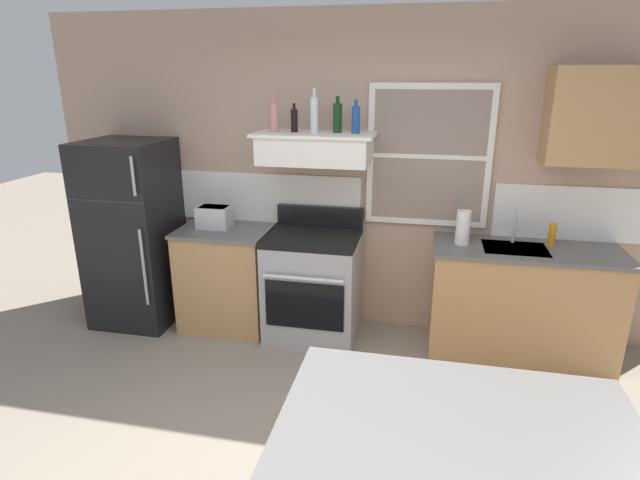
{
  "coord_description": "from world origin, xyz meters",
  "views": [
    {
      "loc": [
        0.64,
        -2.06,
        2.2
      ],
      "look_at": [
        -0.05,
        1.2,
        1.1
      ],
      "focal_mm": 28.53,
      "sensor_mm": 36.0,
      "label": 1
    }
  ],
  "objects_px": {
    "dish_soap_bottle": "(552,235)",
    "bottle_rose_pink": "(274,117)",
    "bottle_clear_tall": "(314,114)",
    "bottle_dark_green_wine": "(337,117)",
    "paper_towel_roll": "(463,227)",
    "toaster": "(214,217)",
    "bottle_balsamic_dark": "(294,120)",
    "bottle_blue_liqueur": "(356,119)",
    "refrigerator": "(133,234)",
    "stove_range": "(313,285)"
  },
  "relations": [
    {
      "from": "bottle_rose_pink",
      "to": "dish_soap_bottle",
      "type": "height_order",
      "value": "bottle_rose_pink"
    },
    {
      "from": "paper_towel_roll",
      "to": "bottle_rose_pink",
      "type": "bearing_deg",
      "value": 178.3
    },
    {
      "from": "stove_range",
      "to": "bottle_blue_liqueur",
      "type": "distance_m",
      "value": 1.43
    },
    {
      "from": "stove_range",
      "to": "bottle_balsamic_dark",
      "type": "xyz_separation_m",
      "value": [
        -0.17,
        0.09,
        1.37
      ]
    },
    {
      "from": "bottle_dark_green_wine",
      "to": "bottle_blue_liqueur",
      "type": "distance_m",
      "value": 0.15
    },
    {
      "from": "bottle_rose_pink",
      "to": "bottle_dark_green_wine",
      "type": "xyz_separation_m",
      "value": [
        0.51,
        0.05,
        0.0
      ]
    },
    {
      "from": "stove_range",
      "to": "bottle_blue_liqueur",
      "type": "relative_size",
      "value": 4.23
    },
    {
      "from": "bottle_clear_tall",
      "to": "dish_soap_bottle",
      "type": "xyz_separation_m",
      "value": [
        1.88,
        0.06,
        -0.89
      ]
    },
    {
      "from": "bottle_clear_tall",
      "to": "dish_soap_bottle",
      "type": "bearing_deg",
      "value": 1.84
    },
    {
      "from": "bottle_balsamic_dark",
      "to": "bottle_blue_liqueur",
      "type": "distance_m",
      "value": 0.49
    },
    {
      "from": "dish_soap_bottle",
      "to": "bottle_rose_pink",
      "type": "bearing_deg",
      "value": -178.59
    },
    {
      "from": "bottle_dark_green_wine",
      "to": "paper_towel_roll",
      "type": "height_order",
      "value": "bottle_dark_green_wine"
    },
    {
      "from": "refrigerator",
      "to": "bottle_rose_pink",
      "type": "xyz_separation_m",
      "value": [
        1.32,
        0.11,
        1.04
      ]
    },
    {
      "from": "bottle_balsamic_dark",
      "to": "bottle_dark_green_wine",
      "type": "xyz_separation_m",
      "value": [
        0.34,
        0.04,
        0.02
      ]
    },
    {
      "from": "bottle_balsamic_dark",
      "to": "bottle_dark_green_wine",
      "type": "distance_m",
      "value": 0.35
    },
    {
      "from": "stove_range",
      "to": "bottle_clear_tall",
      "type": "distance_m",
      "value": 1.43
    },
    {
      "from": "dish_soap_bottle",
      "to": "bottle_balsamic_dark",
      "type": "bearing_deg",
      "value": -178.78
    },
    {
      "from": "bottle_blue_liqueur",
      "to": "paper_towel_roll",
      "type": "bearing_deg",
      "value": -4.08
    },
    {
      "from": "bottle_balsamic_dark",
      "to": "bottle_dark_green_wine",
      "type": "bearing_deg",
      "value": 6.21
    },
    {
      "from": "bottle_rose_pink",
      "to": "bottle_dark_green_wine",
      "type": "relative_size",
      "value": 1.0
    },
    {
      "from": "toaster",
      "to": "bottle_dark_green_wine",
      "type": "bearing_deg",
      "value": 4.3
    },
    {
      "from": "paper_towel_roll",
      "to": "dish_soap_bottle",
      "type": "bearing_deg",
      "value": 8.36
    },
    {
      "from": "dish_soap_bottle",
      "to": "paper_towel_roll",
      "type": "bearing_deg",
      "value": -171.64
    },
    {
      "from": "bottle_balsamic_dark",
      "to": "bottle_blue_liqueur",
      "type": "xyz_separation_m",
      "value": [
        0.49,
        0.01,
        0.01
      ]
    },
    {
      "from": "bottle_blue_liqueur",
      "to": "dish_soap_bottle",
      "type": "relative_size",
      "value": 1.43
    },
    {
      "from": "refrigerator",
      "to": "dish_soap_bottle",
      "type": "bearing_deg",
      "value": 2.6
    },
    {
      "from": "stove_range",
      "to": "paper_towel_roll",
      "type": "distance_m",
      "value": 1.33
    },
    {
      "from": "toaster",
      "to": "stove_range",
      "type": "height_order",
      "value": "toaster"
    },
    {
      "from": "stove_range",
      "to": "bottle_dark_green_wine",
      "type": "relative_size",
      "value": 3.87
    },
    {
      "from": "toaster",
      "to": "paper_towel_roll",
      "type": "distance_m",
      "value": 2.09
    },
    {
      "from": "toaster",
      "to": "stove_range",
      "type": "xyz_separation_m",
      "value": [
        0.89,
        -0.05,
        -0.54
      ]
    },
    {
      "from": "toaster",
      "to": "bottle_balsamic_dark",
      "type": "bearing_deg",
      "value": 3.39
    },
    {
      "from": "stove_range",
      "to": "bottle_clear_tall",
      "type": "xyz_separation_m",
      "value": [
        -0.0,
        0.08,
        1.42
      ]
    },
    {
      "from": "stove_range",
      "to": "bottle_rose_pink",
      "type": "bearing_deg",
      "value": 165.98
    },
    {
      "from": "toaster",
      "to": "paper_towel_roll",
      "type": "bearing_deg",
      "value": -0.38
    },
    {
      "from": "bottle_clear_tall",
      "to": "stove_range",
      "type": "bearing_deg",
      "value": -88.99
    },
    {
      "from": "bottle_clear_tall",
      "to": "bottle_dark_green_wine",
      "type": "distance_m",
      "value": 0.18
    },
    {
      "from": "stove_range",
      "to": "dish_soap_bottle",
      "type": "relative_size",
      "value": 6.06
    },
    {
      "from": "bottle_rose_pink",
      "to": "bottle_dark_green_wine",
      "type": "distance_m",
      "value": 0.51
    },
    {
      "from": "refrigerator",
      "to": "toaster",
      "type": "relative_size",
      "value": 5.57
    },
    {
      "from": "bottle_blue_liqueur",
      "to": "dish_soap_bottle",
      "type": "distance_m",
      "value": 1.77
    },
    {
      "from": "toaster",
      "to": "bottle_balsamic_dark",
      "type": "height_order",
      "value": "bottle_balsamic_dark"
    },
    {
      "from": "bottle_clear_tall",
      "to": "paper_towel_roll",
      "type": "height_order",
      "value": "bottle_clear_tall"
    },
    {
      "from": "bottle_rose_pink",
      "to": "bottle_balsamic_dark",
      "type": "height_order",
      "value": "bottle_rose_pink"
    },
    {
      "from": "toaster",
      "to": "stove_range",
      "type": "bearing_deg",
      "value": -3.29
    },
    {
      "from": "bottle_dark_green_wine",
      "to": "dish_soap_bottle",
      "type": "bearing_deg",
      "value": 0.21
    },
    {
      "from": "bottle_blue_liqueur",
      "to": "bottle_clear_tall",
      "type": "bearing_deg",
      "value": -176.01
    },
    {
      "from": "stove_range",
      "to": "bottle_blue_liqueur",
      "type": "height_order",
      "value": "bottle_blue_liqueur"
    },
    {
      "from": "refrigerator",
      "to": "stove_range",
      "type": "relative_size",
      "value": 1.52
    },
    {
      "from": "bottle_balsamic_dark",
      "to": "bottle_clear_tall",
      "type": "xyz_separation_m",
      "value": [
        0.17,
        -0.02,
        0.05
      ]
    }
  ]
}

